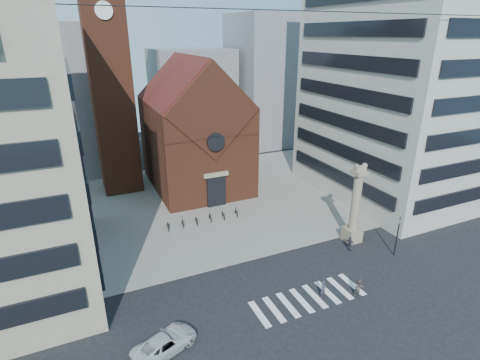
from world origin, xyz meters
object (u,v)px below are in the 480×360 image
at_px(white_car, 165,343).
at_px(lion_column, 355,211).
at_px(traffic_light, 397,235).
at_px(pedestrian_1, 359,288).
at_px(scooter_0, 168,226).
at_px(pedestrian_2, 350,244).
at_px(pedestrian_0, 323,289).

bearing_deg(white_car, lion_column, -95.89).
xyz_separation_m(traffic_light, pedestrian_1, (-7.48, -3.46, -1.46)).
bearing_deg(scooter_0, white_car, -94.71).
relative_size(lion_column, scooter_0, 5.05).
bearing_deg(pedestrian_2, lion_column, -63.77).
relative_size(white_car, pedestrian_0, 3.00).
xyz_separation_m(pedestrian_1, pedestrian_2, (4.01, 5.99, -0.06)).
xyz_separation_m(pedestrian_0, pedestrian_2, (6.78, 4.84, -0.01)).
bearing_deg(pedestrian_1, traffic_light, 40.04).
height_order(pedestrian_0, pedestrian_2, pedestrian_0).
bearing_deg(lion_column, pedestrian_0, -142.61).
height_order(pedestrian_0, pedestrian_1, pedestrian_1).
distance_m(pedestrian_1, scooter_0, 21.27).
height_order(lion_column, pedestrian_2, lion_column).
distance_m(white_car, scooter_0, 17.40).
height_order(lion_column, pedestrian_0, lion_column).
relative_size(lion_column, pedestrian_2, 5.62).
bearing_deg(lion_column, white_car, -163.19).
relative_size(lion_column, pedestrian_1, 5.21).
height_order(traffic_light, pedestrian_1, traffic_light).
bearing_deg(scooter_0, pedestrian_0, -51.77).
bearing_deg(pedestrian_0, white_car, 164.31).
xyz_separation_m(traffic_light, scooter_0, (-19.17, 14.31, -1.79)).
bearing_deg(white_car, pedestrian_1, -116.02).
xyz_separation_m(lion_column, pedestrian_0, (-8.26, -6.31, -2.68)).
distance_m(pedestrian_0, pedestrian_1, 3.00).
relative_size(pedestrian_0, pedestrian_1, 0.94).
relative_size(pedestrian_1, scooter_0, 0.97).
xyz_separation_m(white_car, pedestrian_2, (20.12, 5.05, 0.12)).
bearing_deg(pedestrian_0, pedestrian_2, 18.88).
relative_size(lion_column, white_car, 1.86).
height_order(white_car, scooter_0, white_car).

